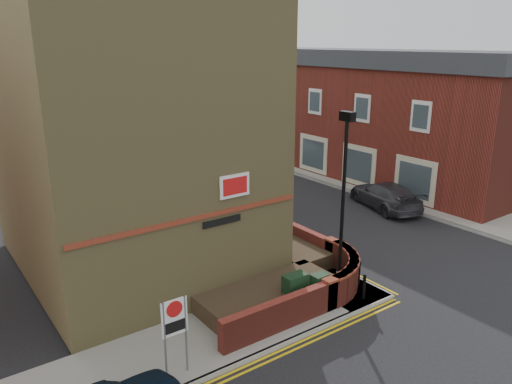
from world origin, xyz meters
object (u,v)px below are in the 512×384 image
(utility_cabinet_large, at_px, (295,291))
(lamppost, at_px, (343,205))
(zone_sign, at_px, (175,323))
(silver_car_near, at_px, (243,189))

(utility_cabinet_large, bearing_deg, lamppost, -3.01)
(lamppost, bearing_deg, zone_sign, -173.93)
(lamppost, height_order, silver_car_near, lamppost)
(utility_cabinet_large, height_order, zone_sign, zone_sign)
(silver_car_near, bearing_deg, lamppost, -127.60)
(lamppost, xyz_separation_m, silver_car_near, (3.40, 10.83, -2.66))
(lamppost, xyz_separation_m, utility_cabinet_large, (-1.90, 0.10, -2.62))
(utility_cabinet_large, xyz_separation_m, silver_car_near, (5.30, 10.73, -0.04))
(lamppost, relative_size, zone_sign, 2.86)
(lamppost, bearing_deg, utility_cabinet_large, 176.99)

